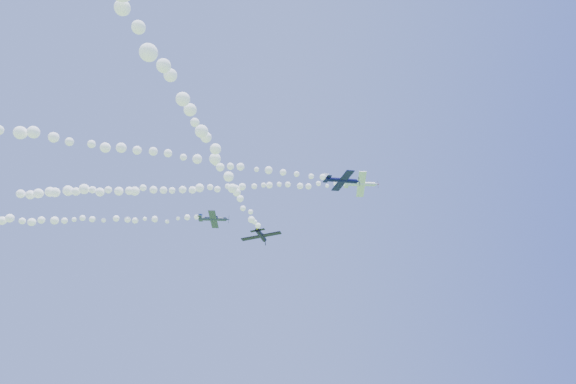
{
  "coord_description": "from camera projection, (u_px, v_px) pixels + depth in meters",
  "views": [
    {
      "loc": [
        2.2,
        -92.11,
        2.0
      ],
      "look_at": [
        8.24,
        -5.03,
        47.21
      ],
      "focal_mm": 30.0,
      "sensor_mm": 36.0,
      "label": 1
    }
  ],
  "objects": [
    {
      "name": "smoke_trail_grey",
      "position": [
        27.0,
        220.0,
        108.03
      ],
      "size": [
        79.45,
        7.59,
        3.27
      ],
      "primitive_type": null,
      "color": "white"
    },
    {
      "name": "plane_white",
      "position": [
        361.0,
        184.0,
        108.64
      ],
      "size": [
        7.98,
        8.23,
        2.83
      ],
      "rotation": [
        -0.26,
        0.04,
        -0.11
      ],
      "color": "white"
    },
    {
      "name": "plane_black",
      "position": [
        261.0,
        235.0,
        83.74
      ],
      "size": [
        7.12,
        6.75,
        1.82
      ],
      "rotation": [
        -0.12,
        -0.08,
        1.33
      ],
      "color": "black"
    },
    {
      "name": "plane_grey",
      "position": [
        213.0,
        219.0,
        108.42
      ],
      "size": [
        7.32,
        7.67,
        2.38
      ],
      "rotation": [
        -0.12,
        0.02,
        -0.06
      ],
      "color": "#393E53"
    },
    {
      "name": "smoke_trail_black",
      "position": [
        179.0,
        95.0,
        49.25
      ],
      "size": [
        19.3,
        72.47,
        2.78
      ],
      "primitive_type": null,
      "color": "white"
    },
    {
      "name": "smoke_trail_white",
      "position": [
        181.0,
        189.0,
        109.97
      ],
      "size": [
        76.85,
        11.06,
        3.3
      ],
      "primitive_type": null,
      "color": "white"
    },
    {
      "name": "plane_navy",
      "position": [
        342.0,
        180.0,
        94.74
      ],
      "size": [
        7.77,
        8.24,
        2.09
      ],
      "rotation": [
        -0.04,
        -0.08,
        0.23
      ],
      "color": "#0D0D3A"
    },
    {
      "name": "smoke_trail_navy",
      "position": [
        113.0,
        146.0,
        83.3
      ],
      "size": [
        79.29,
        20.93,
        3.02
      ],
      "primitive_type": null,
      "color": "white"
    }
  ]
}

